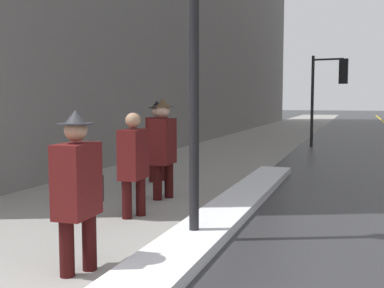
{
  "coord_description": "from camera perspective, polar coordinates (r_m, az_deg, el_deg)",
  "views": [
    {
      "loc": [
        2.02,
        -3.04,
        1.73
      ],
      "look_at": [
        -0.4,
        4.0,
        1.05
      ],
      "focal_mm": 45.0,
      "sensor_mm": 36.0,
      "label": 1
    }
  ],
  "objects": [
    {
      "name": "sidewalk_slab",
      "position": [
        18.56,
        6.39,
        -0.13
      ],
      "size": [
        4.0,
        80.0,
        0.01
      ],
      "color": "gray",
      "rests_on": "ground"
    },
    {
      "name": "snow_bank_curb",
      "position": [
        7.5,
        4.58,
        -7.59
      ],
      "size": [
        0.7,
        8.71,
        0.14
      ],
      "color": "white",
      "rests_on": "ground"
    },
    {
      "name": "lamp_post",
      "position": [
        5.93,
        0.26,
        16.66
      ],
      "size": [
        0.28,
        0.28,
        4.85
      ],
      "color": "black",
      "rests_on": "ground"
    },
    {
      "name": "traffic_light_near",
      "position": [
        18.49,
        16.28,
        7.18
      ],
      "size": [
        1.31,
        0.33,
        3.37
      ],
      "rotation": [
        0.0,
        0.0,
        -0.13
      ],
      "color": "black",
      "rests_on": "ground"
    },
    {
      "name": "pedestrian_with_shoulder_bag",
      "position": [
        4.88,
        -13.4,
        -4.83
      ],
      "size": [
        0.35,
        0.72,
        1.64
      ],
      "rotation": [
        0.0,
        0.0,
        -1.54
      ],
      "color": "#340C0C",
      "rests_on": "ground"
    },
    {
      "name": "pedestrian_trailing",
      "position": [
        7.08,
        -6.91,
        -1.9
      ],
      "size": [
        0.31,
        0.72,
        1.55
      ],
      "rotation": [
        0.0,
        0.0,
        -1.54
      ],
      "color": "#340C0C",
      "rests_on": "ground"
    },
    {
      "name": "pedestrian_nearside",
      "position": [
        8.33,
        -3.45,
        -0.06
      ],
      "size": [
        0.38,
        0.55,
        1.77
      ],
      "rotation": [
        0.0,
        0.0,
        -1.54
      ],
      "color": "#340C0C",
      "rests_on": "ground"
    },
    {
      "name": "pedestrian_in_fedora",
      "position": [
        10.16,
        -4.16,
        0.73
      ],
      "size": [
        0.37,
        0.54,
        1.71
      ],
      "rotation": [
        0.0,
        0.0,
        -1.54
      ],
      "color": "#340C0C",
      "rests_on": "ground"
    }
  ]
}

